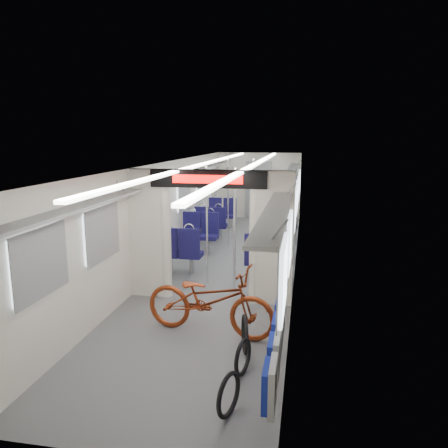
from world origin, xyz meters
name	(u,v)px	position (x,y,z in m)	size (l,w,h in m)	color
carriage	(227,202)	(0.00, -0.27, 1.50)	(12.00, 12.02, 2.31)	#515456
bicycle	(210,300)	(0.30, -3.38, 0.52)	(0.69, 1.97, 1.04)	maroon
flip_bench	(276,345)	(1.35, -4.72, 0.58)	(0.12, 2.07, 0.47)	gray
bike_hoop_a	(229,397)	(0.91, -5.24, 0.22)	(0.49, 0.49, 0.05)	black
bike_hoop_b	(243,359)	(0.94, -4.42, 0.21)	(0.46, 0.46, 0.05)	black
bike_hoop_c	(245,336)	(0.89, -3.88, 0.24)	(0.54, 0.54, 0.05)	black
seat_bay_near_left	(191,239)	(-0.93, 0.23, 0.55)	(0.91, 2.09, 1.11)	#120E3F
seat_bay_near_right	(271,245)	(0.93, 0.00, 0.54)	(0.91, 2.06, 1.10)	#120E3F
seat_bay_far_left	(217,216)	(-0.93, 3.24, 0.52)	(0.88, 1.92, 1.05)	#120E3F
seat_bay_far_right	(281,216)	(0.94, 3.64, 0.52)	(0.88, 1.93, 1.05)	#120E3F
stanchion_near_left	(207,226)	(-0.23, -1.18, 1.15)	(0.04, 0.04, 2.30)	silver
stanchion_near_right	(234,230)	(0.35, -1.43, 1.15)	(0.05, 0.05, 2.30)	silver
stanchion_far_left	(228,203)	(-0.34, 1.80, 1.15)	(0.04, 0.04, 2.30)	silver
stanchion_far_right	(253,204)	(0.30, 1.83, 1.15)	(0.04, 0.04, 2.30)	silver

